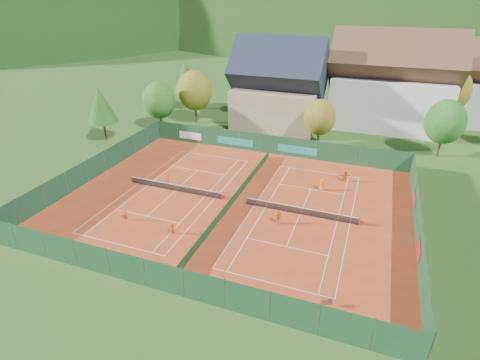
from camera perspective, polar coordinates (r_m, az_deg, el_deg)
name	(u,v)px	position (r m, az deg, el deg)	size (l,w,h in m)	color
ground	(234,202)	(44.83, -0.90, -3.38)	(600.00, 600.00, 0.00)	#254A17
clay_pad	(234,202)	(44.82, -0.90, -3.36)	(40.00, 32.00, 0.01)	#A73918
court_markings_left	(175,191)	(47.96, -9.84, -1.62)	(11.03, 23.83, 0.00)	white
court_markings_right	(300,214)	(42.96, 9.14, -5.18)	(11.03, 23.83, 0.00)	white
tennis_net_left	(176,187)	(47.66, -9.73, -1.13)	(13.30, 0.10, 1.02)	#59595B
tennis_net_right	(302,211)	(42.68, 9.39, -4.65)	(13.30, 0.10, 1.02)	#59595B
court_divider	(234,198)	(44.58, -0.90, -2.81)	(0.03, 28.80, 1.00)	#123318
fence_north	(269,144)	(58.04, 4.43, 5.43)	(40.00, 0.10, 3.00)	#163D21
fence_south	(163,278)	(32.33, -11.59, -14.39)	(40.00, 0.04, 3.00)	#153C1F
fence_west	(96,166)	(53.97, -21.12, 1.97)	(0.04, 32.00, 3.00)	#153B24
fence_east	(418,224)	(42.19, 25.49, -6.02)	(0.09, 32.00, 3.00)	#13361E
chalet	(278,90)	(70.10, 5.88, 13.54)	(16.20, 12.00, 16.00)	tan
hotel_block_a	(391,87)	(73.67, 21.99, 13.04)	(21.60, 11.00, 17.25)	silver
hotel_block_b	(471,88)	(83.15, 31.73, 11.88)	(17.28, 10.00, 15.50)	silver
tree_west_front	(159,100)	(68.91, -12.26, 11.79)	(5.72, 5.72, 8.69)	#442F18
tree_west_mid	(194,91)	(71.84, -6.96, 13.35)	(6.44, 6.44, 9.78)	#402C17
tree_west_back	(186,77)	(81.36, -8.28, 15.32)	(5.60, 5.60, 10.00)	#442F18
tree_center	(320,117)	(61.29, 12.04, 9.31)	(5.01, 5.01, 7.60)	#483219
tree_east_front	(445,122)	(63.23, 28.80, 7.75)	(5.72, 5.72, 8.69)	#422E17
tree_west_side	(100,105)	(66.05, -20.51, 10.69)	(5.04, 5.04, 9.00)	#4B2F1B
tree_east_back	(450,90)	(78.58, 29.31, 11.87)	(7.15, 7.15, 10.86)	#483319
mountain_backdrop	(401,96)	(277.00, 23.38, 11.65)	(820.00, 530.00, 242.00)	black
ball_hopper	(330,301)	(31.98, 13.56, -17.50)	(0.34, 0.34, 0.80)	slate
loose_ball_0	(111,216)	(44.58, -19.11, -5.14)	(0.07, 0.07, 0.07)	#CCD833
loose_ball_1	(225,242)	(38.07, -2.25, -9.42)	(0.07, 0.07, 0.07)	#CCD833
loose_ball_2	(281,186)	(48.68, 6.27, -0.89)	(0.07, 0.07, 0.07)	#CCD833
player_left_near	(125,215)	(42.92, -17.06, -5.08)	(0.51, 0.33, 1.40)	#D24512
player_left_mid	(173,229)	(39.44, -10.24, -7.37)	(0.62, 0.49, 1.28)	orange
player_left_far	(168,179)	(49.76, -10.97, 0.15)	(0.80, 0.46, 1.23)	#CA4611
player_right_near	(278,218)	(40.64, 5.84, -5.71)	(0.90, 0.38, 1.54)	orange
player_right_far_a	(321,185)	(48.15, 12.31, -0.71)	(0.76, 0.50, 1.56)	orange
player_right_far_b	(345,176)	(51.12, 15.72, 0.55)	(1.44, 0.46, 1.56)	#D34E12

